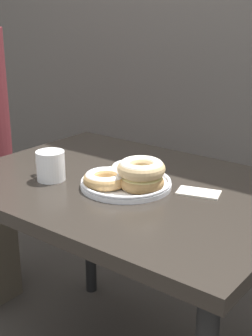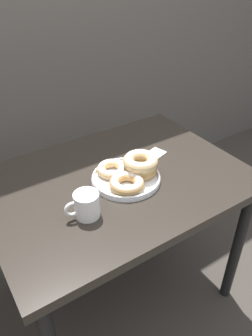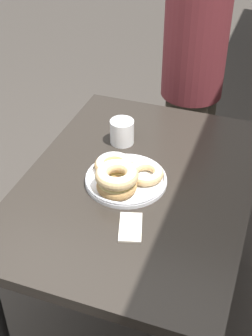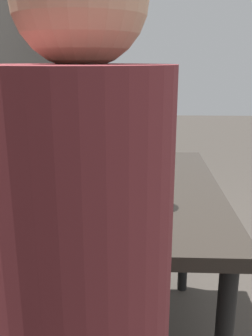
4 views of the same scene
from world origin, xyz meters
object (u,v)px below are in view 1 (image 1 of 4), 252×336
(coffee_mug, at_px, (50,165))
(napkin, at_px, (199,193))
(dining_table, at_px, (128,208))
(donut_plate, at_px, (129,176))

(coffee_mug, height_order, napkin, coffee_mug)
(dining_table, relative_size, coffee_mug, 8.32)
(coffee_mug, relative_size, napkin, 0.91)
(dining_table, relative_size, donut_plate, 3.61)
(coffee_mug, bearing_deg, napkin, 23.01)
(dining_table, xyz_separation_m, donut_plate, (0.04, -0.04, 0.13))
(coffee_mug, bearing_deg, dining_table, 32.62)
(dining_table, bearing_deg, coffee_mug, -147.38)
(dining_table, height_order, coffee_mug, coffee_mug)
(dining_table, height_order, donut_plate, donut_plate)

